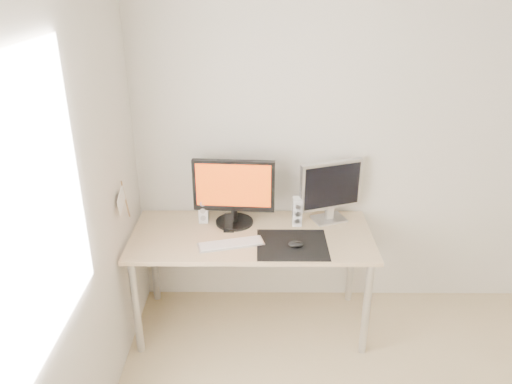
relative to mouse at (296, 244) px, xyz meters
name	(u,v)px	position (x,y,z in m)	size (l,w,h in m)	color
wall_back	(387,142)	(0.65, 0.54, 0.50)	(3.50, 3.50, 0.00)	silver
wall_left	(24,291)	(-1.10, -1.21, 0.50)	(3.50, 3.50, 0.00)	silver
window_pane	(14,232)	(-1.09, -1.21, 0.75)	(1.30, 1.30, 0.00)	white
mousepad	(292,245)	(-0.02, 0.03, -0.02)	(0.45, 0.40, 0.00)	black
mouse	(296,244)	(0.00, 0.00, 0.00)	(0.10, 0.06, 0.04)	black
desk	(252,244)	(-0.28, 0.17, -0.10)	(1.60, 0.70, 0.73)	#D1B587
main_monitor	(234,190)	(-0.40, 0.32, 0.23)	(0.55, 0.28, 0.47)	black
second_monitor	(331,188)	(0.26, 0.38, 0.22)	(0.44, 0.23, 0.43)	silver
speaker_left	(203,208)	(-0.62, 0.35, 0.08)	(0.06, 0.08, 0.20)	white
speaker_right	(297,211)	(0.03, 0.31, 0.08)	(0.06, 0.08, 0.20)	silver
keyboard	(231,244)	(-0.41, 0.03, -0.01)	(0.44, 0.22, 0.02)	#BBBBBD
phone_dock	(229,225)	(-0.44, 0.22, 0.02)	(0.07, 0.06, 0.13)	black
pennant	(123,200)	(-1.07, 0.03, 0.30)	(0.01, 0.23, 0.29)	#A57F54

